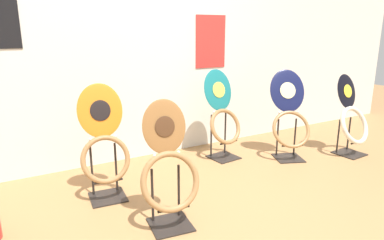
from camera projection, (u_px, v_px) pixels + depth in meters
name	position (u px, v px, depth m)	size (l,w,h in m)	color
wall_back	(137.00, 33.00, 3.41)	(8.00, 0.07, 2.60)	silver
toilet_seat_display_jazz_black	(352.00, 119.00, 3.69)	(0.44, 0.34, 0.87)	black
toilet_seat_display_orange_sun	(104.00, 147.00, 2.70)	(0.40, 0.32, 0.93)	black
toilet_seat_display_navy_moon	(289.00, 115.00, 3.58)	(0.51, 0.50, 0.93)	black
toilet_seat_display_teal_sax	(222.00, 115.00, 3.58)	(0.40, 0.36, 0.93)	black
toilet_seat_display_woodgrain	(169.00, 172.00, 2.30)	(0.44, 0.32, 0.88)	black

